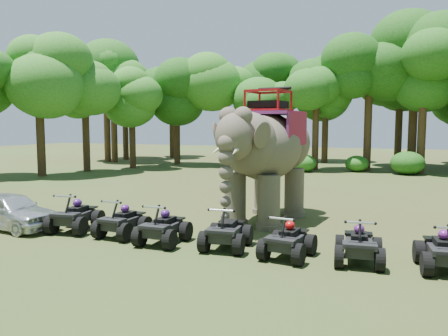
{
  "coord_description": "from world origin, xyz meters",
  "views": [
    {
      "loc": [
        5.67,
        -13.28,
        3.43
      ],
      "look_at": [
        0.0,
        1.2,
        1.9
      ],
      "focal_mm": 35.0,
      "sensor_mm": 36.0,
      "label": 1
    }
  ],
  "objects_px": {
    "atv_1": "(122,217)",
    "atv_4": "(288,236)",
    "parked_car": "(10,211)",
    "atv_5": "(359,240)",
    "atv_6": "(445,246)",
    "atv_3": "(227,227)",
    "atv_0": "(75,212)",
    "atv_2": "(163,223)",
    "elephant": "(267,154)"
  },
  "relations": [
    {
      "from": "atv_4",
      "to": "atv_5",
      "type": "distance_m",
      "value": 1.76
    },
    {
      "from": "elephant",
      "to": "atv_6",
      "type": "distance_m",
      "value": 6.84
    },
    {
      "from": "elephant",
      "to": "parked_car",
      "type": "bearing_deg",
      "value": -142.71
    },
    {
      "from": "atv_0",
      "to": "atv_4",
      "type": "height_order",
      "value": "atv_0"
    },
    {
      "from": "parked_car",
      "to": "atv_3",
      "type": "height_order",
      "value": "parked_car"
    },
    {
      "from": "atv_6",
      "to": "elephant",
      "type": "bearing_deg",
      "value": 138.43
    },
    {
      "from": "atv_1",
      "to": "atv_3",
      "type": "distance_m",
      "value": 3.48
    },
    {
      "from": "elephant",
      "to": "atv_6",
      "type": "relative_size",
      "value": 3.56
    },
    {
      "from": "parked_car",
      "to": "atv_1",
      "type": "xyz_separation_m",
      "value": [
        4.05,
        0.52,
        -0.01
      ]
    },
    {
      "from": "atv_1",
      "to": "atv_6",
      "type": "xyz_separation_m",
      "value": [
        8.94,
        0.03,
        -0.0
      ]
    },
    {
      "from": "atv_1",
      "to": "atv_5",
      "type": "xyz_separation_m",
      "value": [
        7.02,
        -0.1,
        -0.01
      ]
    },
    {
      "from": "atv_1",
      "to": "atv_5",
      "type": "relative_size",
      "value": 1.02
    },
    {
      "from": "atv_2",
      "to": "atv_5",
      "type": "distance_m",
      "value": 5.44
    },
    {
      "from": "atv_3",
      "to": "atv_5",
      "type": "height_order",
      "value": "atv_3"
    },
    {
      "from": "atv_0",
      "to": "atv_6",
      "type": "distance_m",
      "value": 10.76
    },
    {
      "from": "atv_1",
      "to": "atv_5",
      "type": "bearing_deg",
      "value": 1.43
    },
    {
      "from": "atv_2",
      "to": "atv_6",
      "type": "bearing_deg",
      "value": 1.25
    },
    {
      "from": "atv_0",
      "to": "atv_4",
      "type": "relative_size",
      "value": 1.1
    },
    {
      "from": "parked_car",
      "to": "atv_5",
      "type": "xyz_separation_m",
      "value": [
        11.07,
        0.42,
        -0.02
      ]
    },
    {
      "from": "elephant",
      "to": "atv_3",
      "type": "relative_size",
      "value": 3.47
    },
    {
      "from": "atv_0",
      "to": "atv_2",
      "type": "distance_m",
      "value": 3.42
    },
    {
      "from": "atv_3",
      "to": "atv_5",
      "type": "relative_size",
      "value": 1.04
    },
    {
      "from": "elephant",
      "to": "parked_car",
      "type": "relative_size",
      "value": 1.59
    },
    {
      "from": "parked_car",
      "to": "atv_0",
      "type": "bearing_deg",
      "value": -70.37
    },
    {
      "from": "atv_1",
      "to": "atv_3",
      "type": "xyz_separation_m",
      "value": [
        3.48,
        -0.08,
        0.01
      ]
    },
    {
      "from": "atv_2",
      "to": "atv_6",
      "type": "relative_size",
      "value": 1.01
    },
    {
      "from": "atv_0",
      "to": "atv_3",
      "type": "bearing_deg",
      "value": -9.56
    },
    {
      "from": "atv_0",
      "to": "atv_5",
      "type": "distance_m",
      "value": 8.84
    },
    {
      "from": "atv_1",
      "to": "atv_3",
      "type": "relative_size",
      "value": 0.98
    },
    {
      "from": "atv_5",
      "to": "atv_3",
      "type": "bearing_deg",
      "value": 173.83
    },
    {
      "from": "atv_2",
      "to": "atv_3",
      "type": "height_order",
      "value": "atv_3"
    },
    {
      "from": "parked_car",
      "to": "atv_2",
      "type": "relative_size",
      "value": 2.21
    },
    {
      "from": "atv_0",
      "to": "parked_car",
      "type": "bearing_deg",
      "value": -175.13
    },
    {
      "from": "atv_0",
      "to": "atv_3",
      "type": "relative_size",
      "value": 1.04
    },
    {
      "from": "atv_0",
      "to": "atv_1",
      "type": "relative_size",
      "value": 1.06
    },
    {
      "from": "atv_1",
      "to": "atv_6",
      "type": "height_order",
      "value": "atv_1"
    },
    {
      "from": "atv_3",
      "to": "atv_0",
      "type": "bearing_deg",
      "value": 173.39
    },
    {
      "from": "atv_5",
      "to": "atv_6",
      "type": "xyz_separation_m",
      "value": [
        1.92,
        0.13,
        0.01
      ]
    },
    {
      "from": "atv_1",
      "to": "atv_5",
      "type": "height_order",
      "value": "atv_1"
    },
    {
      "from": "parked_car",
      "to": "atv_4",
      "type": "height_order",
      "value": "parked_car"
    },
    {
      "from": "atv_3",
      "to": "atv_4",
      "type": "distance_m",
      "value": 1.8
    },
    {
      "from": "atv_2",
      "to": "atv_4",
      "type": "relative_size",
      "value": 1.04
    },
    {
      "from": "atv_1",
      "to": "atv_4",
      "type": "distance_m",
      "value": 5.27
    },
    {
      "from": "atv_1",
      "to": "atv_6",
      "type": "bearing_deg",
      "value": 2.43
    },
    {
      "from": "atv_3",
      "to": "atv_6",
      "type": "xyz_separation_m",
      "value": [
        5.46,
        0.11,
        -0.02
      ]
    },
    {
      "from": "atv_0",
      "to": "atv_6",
      "type": "xyz_separation_m",
      "value": [
        10.76,
        0.02,
        -0.04
      ]
    },
    {
      "from": "atv_2",
      "to": "atv_6",
      "type": "distance_m",
      "value": 7.36
    },
    {
      "from": "atv_1",
      "to": "atv_2",
      "type": "distance_m",
      "value": 1.61
    },
    {
      "from": "parked_car",
      "to": "atv_6",
      "type": "relative_size",
      "value": 2.24
    },
    {
      "from": "atv_0",
      "to": "atv_4",
      "type": "xyz_separation_m",
      "value": [
        7.09,
        -0.3,
        -0.06
      ]
    }
  ]
}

